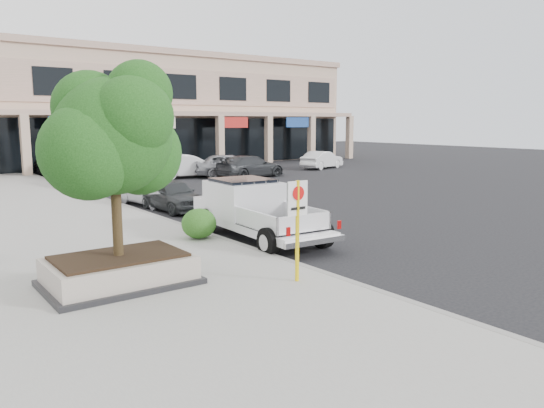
# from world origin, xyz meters

# --- Properties ---
(ground) EXTENTS (120.00, 120.00, 0.00)m
(ground) POSITION_xyz_m (0.00, 0.00, 0.00)
(ground) COLOR black
(ground) RESTS_ON ground
(sidewalk) EXTENTS (8.00, 52.00, 0.15)m
(sidewalk) POSITION_xyz_m (-5.50, 6.00, 0.07)
(sidewalk) COLOR gray
(sidewalk) RESTS_ON ground
(curb) EXTENTS (0.20, 52.00, 0.15)m
(curb) POSITION_xyz_m (-1.55, 6.00, 0.07)
(curb) COLOR gray
(curb) RESTS_ON ground
(strip_mall) EXTENTS (40.55, 12.43, 9.50)m
(strip_mall) POSITION_xyz_m (8.00, 33.93, 4.75)
(strip_mall) COLOR #D0A992
(strip_mall) RESTS_ON ground
(planter) EXTENTS (3.20, 2.20, 0.68)m
(planter) POSITION_xyz_m (-5.86, 0.13, 0.48)
(planter) COLOR black
(planter) RESTS_ON sidewalk
(planter_tree) EXTENTS (2.90, 2.55, 4.00)m
(planter_tree) POSITION_xyz_m (-5.73, 0.28, 3.41)
(planter_tree) COLOR black
(planter_tree) RESTS_ON planter
(no_parking_sign) EXTENTS (0.55, 0.09, 2.30)m
(no_parking_sign) POSITION_xyz_m (-2.52, -2.01, 1.63)
(no_parking_sign) COLOR yellow
(no_parking_sign) RESTS_ON sidewalk
(hedge) EXTENTS (1.10, 0.99, 0.93)m
(hedge) POSITION_xyz_m (-2.17, 3.20, 0.62)
(hedge) COLOR #224915
(hedge) RESTS_ON sidewalk
(pickup_truck) EXTENTS (2.56, 6.05, 1.86)m
(pickup_truck) POSITION_xyz_m (-0.35, 2.49, 0.93)
(pickup_truck) COLOR silver
(pickup_truck) RESTS_ON ground
(curb_car_a) EXTENTS (1.74, 3.98, 1.33)m
(curb_car_a) POSITION_xyz_m (-0.13, 9.19, 0.67)
(curb_car_a) COLOR #2A2D2E
(curb_car_a) RESTS_ON ground
(curb_car_b) EXTENTS (1.95, 4.25, 1.35)m
(curb_car_b) POSITION_xyz_m (-0.30, 10.96, 0.67)
(curb_car_b) COLOR #94969C
(curb_car_b) RESTS_ON ground
(curb_car_c) EXTENTS (2.27, 5.52, 1.60)m
(curb_car_c) POSITION_xyz_m (-0.49, 18.54, 0.80)
(curb_car_c) COLOR silver
(curb_car_c) RESTS_ON ground
(curb_car_d) EXTENTS (2.53, 5.45, 1.51)m
(curb_car_d) POSITION_xyz_m (-0.23, 25.31, 0.76)
(curb_car_d) COLOR black
(curb_car_d) RESTS_ON ground
(lot_car_a) EXTENTS (5.05, 3.28, 1.60)m
(lot_car_a) POSITION_xyz_m (8.98, 19.29, 0.80)
(lot_car_a) COLOR #98999F
(lot_car_a) RESTS_ON ground
(lot_car_b) EXTENTS (4.77, 1.86, 1.55)m
(lot_car_b) POSITION_xyz_m (6.46, 20.57, 0.77)
(lot_car_b) COLOR silver
(lot_car_b) RESTS_ON ground
(lot_car_c) EXTENTS (5.28, 2.69, 1.47)m
(lot_car_c) POSITION_xyz_m (9.93, 18.10, 0.73)
(lot_car_c) COLOR #2A2C2F
(lot_car_c) RESTS_ON ground
(lot_car_d) EXTENTS (5.52, 3.48, 1.42)m
(lot_car_d) POSITION_xyz_m (4.96, 26.69, 0.71)
(lot_car_d) COLOR black
(lot_car_d) RESTS_ON ground
(lot_car_e) EXTENTS (4.84, 3.51, 1.53)m
(lot_car_e) POSITION_xyz_m (5.12, 25.71, 0.77)
(lot_car_e) COLOR #95969C
(lot_car_e) RESTS_ON ground
(lot_car_f) EXTENTS (4.41, 2.58, 1.37)m
(lot_car_f) POSITION_xyz_m (18.17, 20.14, 0.69)
(lot_car_f) COLOR silver
(lot_car_f) RESTS_ON ground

